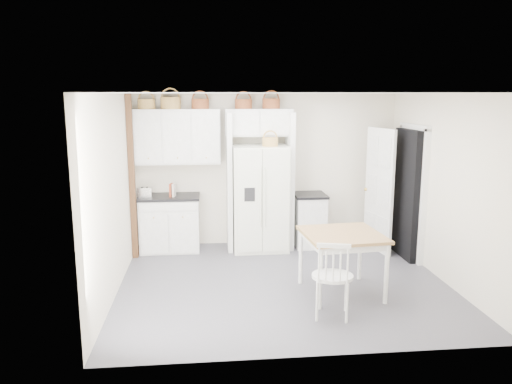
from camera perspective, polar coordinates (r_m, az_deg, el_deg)
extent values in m
plane|color=#4E4D52|center=(7.08, 3.14, -10.33)|extent=(4.50, 4.50, 0.00)
plane|color=white|center=(6.59, 3.38, 11.22)|extent=(4.50, 4.50, 0.00)
plane|color=silver|center=(8.67, 1.18, 2.57)|extent=(4.50, 0.00, 4.50)
plane|color=silver|center=(6.74, -15.99, -0.32)|extent=(0.00, 4.00, 4.00)
plane|color=silver|center=(7.41, 20.71, 0.39)|extent=(0.00, 4.00, 4.00)
cube|color=white|center=(8.35, 0.46, -0.69)|extent=(0.91, 0.73, 1.76)
cube|color=silver|center=(8.50, -9.80, -3.63)|extent=(0.97, 0.61, 0.89)
cube|color=silver|center=(8.66, 6.10, -3.31)|extent=(0.50, 0.60, 0.88)
cube|color=olive|center=(6.69, 9.74, -8.03)|extent=(1.06, 1.06, 0.82)
cube|color=silver|center=(5.98, 8.74, -9.48)|extent=(0.58, 0.54, 0.99)
cube|color=black|center=(8.40, -9.91, -0.54)|extent=(1.01, 0.65, 0.04)
cube|color=black|center=(8.56, 6.17, -0.34)|extent=(0.54, 0.64, 0.04)
cube|color=silver|center=(8.32, -12.60, -0.04)|extent=(0.24, 0.15, 0.16)
cube|color=maroon|center=(8.29, -9.68, 0.22)|extent=(0.06, 0.15, 0.22)
cube|color=beige|center=(8.29, -9.37, 0.22)|extent=(0.06, 0.15, 0.21)
cylinder|color=olive|center=(8.39, -12.42, 9.78)|extent=(0.28, 0.28, 0.16)
cylinder|color=olive|center=(8.36, -9.73, 9.99)|extent=(0.33, 0.33, 0.19)
cylinder|color=maroon|center=(8.34, -6.40, 9.98)|extent=(0.29, 0.29, 0.16)
cylinder|color=maroon|center=(8.36, -1.45, 10.03)|extent=(0.28, 0.28, 0.16)
cylinder|color=maroon|center=(8.41, 1.74, 10.06)|extent=(0.29, 0.29, 0.17)
cylinder|color=olive|center=(8.13, 1.62, 5.75)|extent=(0.26, 0.26, 0.14)
cube|color=silver|center=(8.38, -8.96, 6.27)|extent=(1.40, 0.34, 0.90)
cube|color=silver|center=(8.40, 0.31, 7.96)|extent=(1.12, 0.34, 0.45)
cube|color=silver|center=(8.34, -3.08, 1.17)|extent=(0.08, 0.60, 2.30)
cube|color=silver|center=(8.45, 3.84, 1.29)|extent=(0.08, 0.60, 2.30)
cube|color=#452110|center=(8.04, -14.00, 1.57)|extent=(0.09, 0.09, 2.60)
cube|color=black|center=(8.31, 16.99, -0.21)|extent=(0.18, 0.85, 2.05)
cube|color=white|center=(8.49, 13.88, 0.18)|extent=(0.21, 0.79, 2.05)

